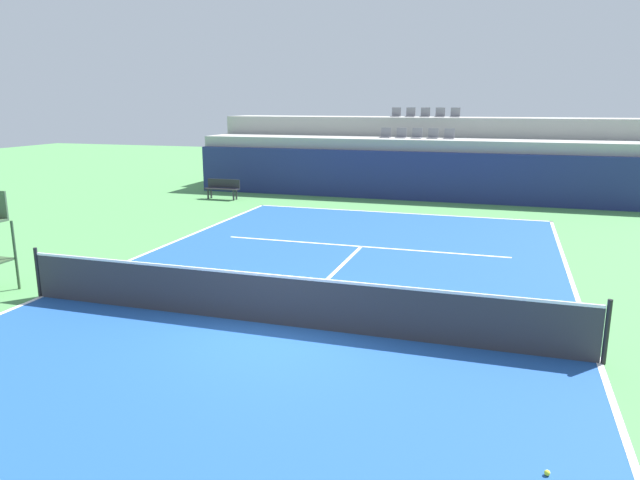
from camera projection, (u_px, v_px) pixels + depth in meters
name	position (u px, v px, depth m)	size (l,w,h in m)	color
ground_plane	(280.00, 325.00, 10.94)	(80.00, 80.00, 0.00)	#4C8C4C
court_surface	(280.00, 325.00, 10.94)	(11.00, 24.00, 0.01)	#1E4C99
baseline_far	(396.00, 213.00, 22.03)	(11.00, 0.10, 0.00)	white
sideline_left	(42.00, 296.00, 12.54)	(0.10, 24.00, 0.00)	white
sideline_right	(600.00, 363.00, 9.33)	(0.10, 24.00, 0.00)	white
service_line_far	(361.00, 247.00, 16.88)	(8.26, 0.10, 0.00)	white
centre_service_line	(329.00, 277.00, 13.91)	(0.10, 6.40, 0.00)	white
back_wall	(410.00, 176.00, 24.72)	(19.40, 0.30, 2.05)	navy
stands_tier_lower	(415.00, 167.00, 25.92)	(19.40, 2.40, 2.52)	#9E9E99
stands_tier_upper	(423.00, 153.00, 28.05)	(19.40, 2.40, 3.38)	#9E9E99
seating_row_lower	(417.00, 135.00, 25.69)	(3.22, 0.44, 0.44)	slate
seating_row_upper	(425.00, 114.00, 27.73)	(3.22, 0.44, 0.44)	slate
tennis_net	(280.00, 300.00, 10.82)	(11.08, 0.08, 1.07)	black
player_bench	(223.00, 187.00, 25.12)	(1.50, 0.40, 0.85)	#232328
tennis_ball_0	(547.00, 473.00, 6.51)	(0.07, 0.07, 0.07)	#CCE033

